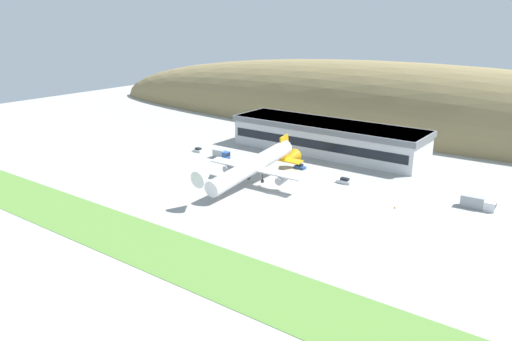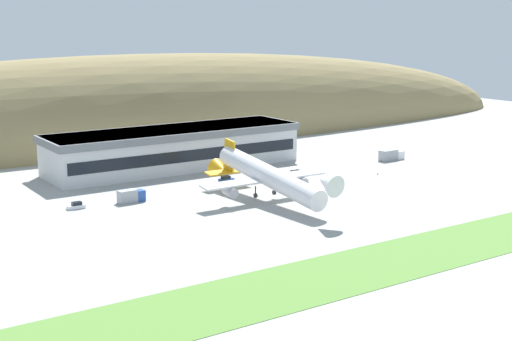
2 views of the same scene
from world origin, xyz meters
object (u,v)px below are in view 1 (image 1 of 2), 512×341
object	(u,v)px
service_car_1	(198,150)
fuel_truck	(221,154)
cargo_airplane	(254,166)
service_car_0	(300,167)
terminal_building	(327,136)
service_car_2	(344,181)
box_truck	(477,203)
traffic_cone_0	(395,207)

from	to	relation	value
service_car_1	fuel_truck	bearing A→B (deg)	-6.41
cargo_airplane	service_car_0	distance (m)	22.66
terminal_building	cargo_airplane	bearing A→B (deg)	-89.61
service_car_0	service_car_2	size ratio (longest dim) A/B	0.86
cargo_airplane	fuel_truck	xyz separation A→B (m)	(-26.32, 16.08, -4.38)
terminal_building	cargo_airplane	xyz separation A→B (m)	(0.30, -44.98, -0.48)
service_car_0	box_truck	world-z (taller)	box_truck
terminal_building	service_car_2	world-z (taller)	terminal_building
service_car_0	terminal_building	bearing A→B (deg)	96.84
service_car_2	cargo_airplane	bearing A→B (deg)	-140.47
cargo_airplane	service_car_1	size ratio (longest dim) A/B	12.27
cargo_airplane	traffic_cone_0	world-z (taller)	cargo_airplane
service_car_1	box_truck	bearing A→B (deg)	1.32
service_car_1	fuel_truck	world-z (taller)	fuel_truck
service_car_0	traffic_cone_0	xyz separation A→B (m)	(38.34, -14.96, -0.38)
traffic_cone_0	service_car_0	bearing A→B (deg)	158.68
service_car_1	box_truck	distance (m)	96.72
service_car_1	box_truck	xyz separation A→B (m)	(96.70, 2.23, 0.86)
service_car_0	traffic_cone_0	distance (m)	41.16
terminal_building	traffic_cone_0	world-z (taller)	terminal_building
fuel_truck	traffic_cone_0	xyz separation A→B (m)	(67.12, -9.11, -1.14)
service_car_1	traffic_cone_0	size ratio (longest dim) A/B	6.71
cargo_airplane	service_car_2	world-z (taller)	cargo_airplane
service_car_0	traffic_cone_0	size ratio (longest dim) A/B	6.72
cargo_airplane	traffic_cone_0	size ratio (longest dim) A/B	82.28
service_car_2	traffic_cone_0	world-z (taller)	service_car_2
service_car_2	box_truck	distance (m)	37.17
terminal_building	service_car_1	size ratio (longest dim) A/B	18.47
terminal_building	fuel_truck	bearing A→B (deg)	-132.00
service_car_0	cargo_airplane	bearing A→B (deg)	-96.40
service_car_2	service_car_0	bearing A→B (deg)	165.84
service_car_2	fuel_truck	xyz separation A→B (m)	(-47.25, -1.19, 0.72)
traffic_cone_0	terminal_building	bearing A→B (deg)	137.24
service_car_1	box_truck	size ratio (longest dim) A/B	0.45
terminal_building	cargo_airplane	world-z (taller)	cargo_airplane
cargo_airplane	service_car_2	distance (m)	27.61
cargo_airplane	fuel_truck	size ratio (longest dim) A/B	7.64
terminal_building	cargo_airplane	size ratio (longest dim) A/B	1.51
service_car_2	box_truck	size ratio (longest dim) A/B	0.53
cargo_airplane	fuel_truck	distance (m)	31.16
cargo_airplane	service_car_2	bearing A→B (deg)	39.53
fuel_truck	service_car_1	bearing A→B (deg)	173.59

